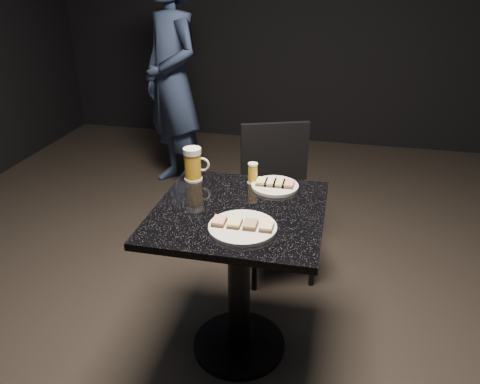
% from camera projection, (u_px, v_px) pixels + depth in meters
% --- Properties ---
extents(floor, '(6.00, 6.00, 0.00)m').
position_uv_depth(floor, '(239.00, 346.00, 2.26)').
color(floor, black).
rests_on(floor, ground).
extents(plate_large, '(0.26, 0.26, 0.01)m').
position_uv_depth(plate_large, '(243.00, 227.00, 1.79)').
color(plate_large, silver).
rests_on(plate_large, table).
extents(plate_small, '(0.21, 0.21, 0.01)m').
position_uv_depth(plate_small, '(275.00, 186.00, 2.12)').
color(plate_small, silver).
rests_on(plate_small, table).
extents(patron, '(0.74, 0.71, 1.70)m').
position_uv_depth(patron, '(172.00, 82.00, 3.56)').
color(patron, navy).
rests_on(patron, floor).
extents(table, '(0.70, 0.70, 0.75)m').
position_uv_depth(table, '(239.00, 258.00, 2.04)').
color(table, black).
rests_on(table, floor).
extents(beer_mug, '(0.12, 0.08, 0.16)m').
position_uv_depth(beer_mug, '(193.00, 164.00, 2.16)').
color(beer_mug, white).
rests_on(beer_mug, table).
extents(beer_tumbler, '(0.05, 0.05, 0.10)m').
position_uv_depth(beer_tumbler, '(253.00, 173.00, 2.14)').
color(beer_tumbler, white).
rests_on(beer_tumbler, table).
extents(chair, '(0.50, 0.50, 0.87)m').
position_uv_depth(chair, '(277.00, 191.00, 2.66)').
color(chair, black).
rests_on(chair, floor).
extents(canapes_on_plate_large, '(0.23, 0.07, 0.02)m').
position_uv_depth(canapes_on_plate_large, '(243.00, 224.00, 1.78)').
color(canapes_on_plate_large, '#4C3521').
rests_on(canapes_on_plate_large, plate_large).
extents(canapes_on_plate_small, '(0.17, 0.07, 0.02)m').
position_uv_depth(canapes_on_plate_small, '(275.00, 183.00, 2.11)').
color(canapes_on_plate_small, '#4C3521').
rests_on(canapes_on_plate_small, plate_small).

